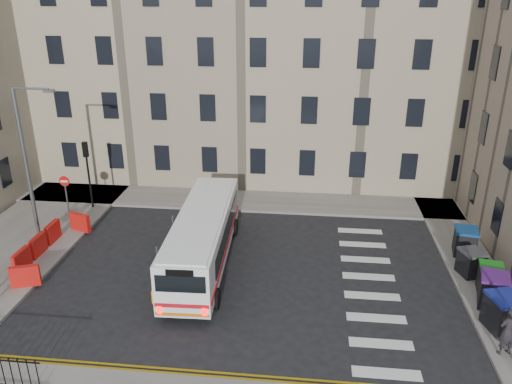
% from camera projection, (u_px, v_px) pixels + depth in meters
% --- Properties ---
extents(ground, '(120.00, 120.00, 0.00)m').
position_uv_depth(ground, '(282.00, 276.00, 23.31)').
color(ground, black).
rests_on(ground, ground).
extents(pavement_north, '(36.00, 3.20, 0.15)m').
position_uv_depth(pavement_north, '(197.00, 199.00, 31.82)').
color(pavement_north, slate).
rests_on(pavement_north, ground).
extents(pavement_east, '(2.40, 26.00, 0.15)m').
position_uv_depth(pavement_east, '(459.00, 245.00, 26.05)').
color(pavement_east, slate).
rests_on(pavement_east, ground).
extents(pavement_west, '(6.00, 22.00, 0.15)m').
position_uv_depth(pavement_west, '(12.00, 249.00, 25.62)').
color(pavement_west, slate).
rests_on(pavement_west, ground).
extents(terrace_north, '(38.30, 10.80, 17.20)m').
position_uv_depth(terrace_north, '(199.00, 49.00, 35.08)').
color(terrace_north, tan).
rests_on(terrace_north, ground).
extents(traffic_light_nw, '(0.28, 0.22, 4.10)m').
position_uv_depth(traffic_light_nw, '(87.00, 165.00, 29.44)').
color(traffic_light_nw, black).
rests_on(traffic_light_nw, pavement_west).
extents(streetlamp, '(0.50, 0.22, 8.14)m').
position_uv_depth(streetlamp, '(26.00, 165.00, 24.85)').
color(streetlamp, '#595B5E').
rests_on(streetlamp, pavement_west).
extents(no_entry_north, '(0.60, 0.08, 3.00)m').
position_uv_depth(no_entry_north, '(66.00, 189.00, 27.95)').
color(no_entry_north, '#595B5E').
rests_on(no_entry_north, pavement_west).
extents(roadworks_barriers, '(1.66, 6.26, 1.00)m').
position_uv_depth(roadworks_barriers, '(45.00, 246.00, 24.73)').
color(roadworks_barriers, red).
rests_on(roadworks_barriers, pavement_west).
extents(bus, '(2.76, 10.01, 2.69)m').
position_uv_depth(bus, '(203.00, 236.00, 23.73)').
color(bus, white).
rests_on(bus, ground).
extents(wheelie_bin_a, '(1.42, 1.55, 1.44)m').
position_uv_depth(wheelie_bin_a, '(503.00, 313.00, 19.20)').
color(wheelie_bin_a, black).
rests_on(wheelie_bin_a, pavement_east).
extents(wheelie_bin_b, '(1.41, 1.53, 1.40)m').
position_uv_depth(wheelie_bin_b, '(493.00, 290.00, 20.67)').
color(wheelie_bin_b, black).
rests_on(wheelie_bin_b, pavement_east).
extents(wheelie_bin_c, '(1.18, 1.29, 1.24)m').
position_uv_depth(wheelie_bin_c, '(490.00, 278.00, 21.69)').
color(wheelie_bin_c, black).
rests_on(wheelie_bin_c, pavement_east).
extents(wheelie_bin_d, '(1.25, 1.34, 1.21)m').
position_uv_depth(wheelie_bin_d, '(471.00, 263.00, 22.98)').
color(wheelie_bin_d, black).
rests_on(wheelie_bin_d, pavement_east).
extents(wheelie_bin_e, '(1.26, 1.39, 1.35)m').
position_uv_depth(wheelie_bin_e, '(465.00, 241.00, 24.78)').
color(wheelie_bin_e, black).
rests_on(wheelie_bin_e, pavement_east).
extents(pedestrian, '(0.80, 0.65, 1.91)m').
position_uv_depth(pedestrian, '(508.00, 331.00, 17.78)').
color(pedestrian, black).
rests_on(pedestrian, pavement_east).
extents(bollard_yellow, '(0.64, 0.64, 0.60)m').
position_uv_depth(bollard_yellow, '(175.00, 259.00, 24.22)').
color(bollard_yellow, '#EDF40D').
rests_on(bollard_yellow, ground).
extents(bollard_chevron, '(0.62, 0.62, 0.60)m').
position_uv_depth(bollard_chevron, '(160.00, 294.00, 21.39)').
color(bollard_chevron, orange).
rests_on(bollard_chevron, ground).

